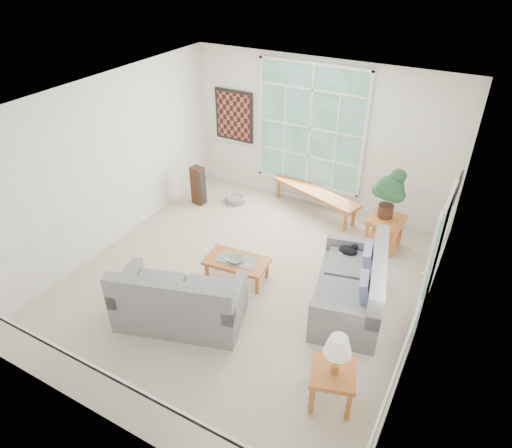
{
  "coord_description": "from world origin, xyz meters",
  "views": [
    {
      "loc": [
        2.99,
        -5.05,
        4.9
      ],
      "look_at": [
        0.1,
        0.2,
        1.05
      ],
      "focal_mm": 32.0,
      "sensor_mm": 36.0,
      "label": 1
    }
  ],
  "objects": [
    {
      "name": "wall_right",
      "position": [
        2.75,
        0.0,
        1.5
      ],
      "size": [
        0.02,
        6.0,
        3.0
      ],
      "primitive_type": "cube",
      "color": "white",
      "rests_on": "ground"
    },
    {
      "name": "loveseat_right",
      "position": [
        1.68,
        0.26,
        0.5
      ],
      "size": [
        1.34,
        2.0,
        0.99
      ],
      "primitive_type": "cube",
      "rotation": [
        0.0,
        0.0,
        0.23
      ],
      "color": "slate",
      "rests_on": "floor"
    },
    {
      "name": "cat",
      "position": [
        1.43,
        0.86,
        0.58
      ],
      "size": [
        0.38,
        0.35,
        0.15
      ],
      "primitive_type": "ellipsoid",
      "rotation": [
        0.0,
        0.0,
        0.57
      ],
      "color": "black",
      "rests_on": "loveseat_right"
    },
    {
      "name": "coffee_table",
      "position": [
        -0.15,
        0.0,
        0.19
      ],
      "size": [
        1.09,
        0.67,
        0.38
      ],
      "primitive_type": "cube",
      "rotation": [
        0.0,
        0.0,
        0.11
      ],
      "color": "#AD5D28",
      "rests_on": "floor"
    },
    {
      "name": "side_table",
      "position": [
        2.06,
        -1.48,
        0.27
      ],
      "size": [
        0.68,
        0.68,
        0.55
      ],
      "primitive_type": "cube",
      "rotation": [
        0.0,
        0.0,
        0.31
      ],
      "color": "#AD5D28",
      "rests_on": "floor"
    },
    {
      "name": "houseplant",
      "position": [
        1.66,
        2.13,
        1.07
      ],
      "size": [
        0.63,
        0.63,
        0.93
      ],
      "primitive_type": null,
      "rotation": [
        0.0,
        0.0,
        0.18
      ],
      "color": "#214B2A",
      "rests_on": "end_table"
    },
    {
      "name": "floor_speaker",
      "position": [
        -2.15,
        1.78,
        0.42
      ],
      "size": [
        0.28,
        0.24,
        0.84
      ],
      "primitive_type": "cube",
      "rotation": [
        0.0,
        0.0,
        -0.13
      ],
      "color": "#381D11",
      "rests_on": "floor"
    },
    {
      "name": "entry_door",
      "position": [
        2.71,
        0.6,
        1.05
      ],
      "size": [
        0.08,
        0.9,
        2.1
      ],
      "primitive_type": "cube",
      "color": "white",
      "rests_on": "floor"
    },
    {
      "name": "wall_art",
      "position": [
        -1.95,
        2.95,
        1.6
      ],
      "size": [
        0.9,
        0.06,
        1.1
      ],
      "primitive_type": "cube",
      "color": "maroon",
      "rests_on": "wall_back"
    },
    {
      "name": "end_table",
      "position": [
        1.71,
        2.08,
        0.3
      ],
      "size": [
        0.63,
        0.63,
        0.61
      ],
      "primitive_type": "cube",
      "rotation": [
        0.0,
        0.0,
        -0.04
      ],
      "color": "#AD5D28",
      "rests_on": "floor"
    },
    {
      "name": "floor",
      "position": [
        0.0,
        0.0,
        -0.01
      ],
      "size": [
        5.5,
        6.0,
        0.01
      ],
      "primitive_type": "cube",
      "color": "#BEB29C",
      "rests_on": "ground"
    },
    {
      "name": "window_back",
      "position": [
        -0.2,
        2.96,
        1.65
      ],
      "size": [
        2.3,
        0.08,
        2.4
      ],
      "primitive_type": "cube",
      "color": "white",
      "rests_on": "wall_back"
    },
    {
      "name": "wall_back",
      "position": [
        0.0,
        3.0,
        1.5
      ],
      "size": [
        5.5,
        0.02,
        3.0
      ],
      "primitive_type": "cube",
      "color": "white",
      "rests_on": "ground"
    },
    {
      "name": "wall_left",
      "position": [
        -2.75,
        0.0,
        1.5
      ],
      "size": [
        0.02,
        6.0,
        3.0
      ],
      "primitive_type": "cube",
      "color": "white",
      "rests_on": "ground"
    },
    {
      "name": "wall_frame_far",
      "position": [
        2.71,
        2.15,
        1.55
      ],
      "size": [
        0.04,
        0.26,
        0.32
      ],
      "primitive_type": "cube",
      "color": "black",
      "rests_on": "wall_right"
    },
    {
      "name": "wall_frame_near",
      "position": [
        2.71,
        1.75,
        1.55
      ],
      "size": [
        0.04,
        0.26,
        0.32
      ],
      "primitive_type": "cube",
      "color": "black",
      "rests_on": "wall_right"
    },
    {
      "name": "ceiling",
      "position": [
        0.0,
        0.0,
        3.0
      ],
      "size": [
        5.5,
        6.0,
        0.02
      ],
      "primitive_type": "cube",
      "color": "white",
      "rests_on": "ground"
    },
    {
      "name": "wall_front",
      "position": [
        0.0,
        -3.0,
        1.5
      ],
      "size": [
        5.5,
        0.02,
        3.0
      ],
      "primitive_type": "cube",
      "color": "white",
      "rests_on": "ground"
    },
    {
      "name": "pewter_bowl",
      "position": [
        -0.16,
        -0.03,
        0.42
      ],
      "size": [
        0.36,
        0.36,
        0.08
      ],
      "primitive_type": "imported",
      "rotation": [
        0.0,
        0.0,
        -0.14
      ],
      "color": "#949599",
      "rests_on": "coffee_table"
    },
    {
      "name": "door_sidelight",
      "position": [
        2.71,
        -0.03,
        1.15
      ],
      "size": [
        0.08,
        0.26,
        1.9
      ],
      "primitive_type": "cube",
      "color": "white",
      "rests_on": "wall_right"
    },
    {
      "name": "window_bench",
      "position": [
        0.12,
        2.65,
        0.24
      ],
      "size": [
        2.05,
        1.0,
        0.47
      ],
      "primitive_type": "cube",
      "rotation": [
        0.0,
        0.0,
        -0.32
      ],
      "color": "#AD5D28",
      "rests_on": "floor"
    },
    {
      "name": "loveseat_front",
      "position": [
        -0.39,
        -1.21,
        0.49
      ],
      "size": [
        2.01,
        1.44,
        0.98
      ],
      "primitive_type": "cube",
      "rotation": [
        0.0,
        0.0,
        0.3
      ],
      "color": "slate",
      "rests_on": "floor"
    },
    {
      "name": "pet_bed",
      "position": [
        -1.5,
        2.19,
        0.06
      ],
      "size": [
        0.5,
        0.5,
        0.13
      ],
      "primitive_type": "cylinder",
      "rotation": [
        0.0,
        0.0,
        -0.17
      ],
      "color": "gray",
      "rests_on": "floor"
    },
    {
      "name": "table_lamp",
      "position": [
        2.08,
        -1.48,
        0.83
      ],
      "size": [
        0.36,
        0.36,
        0.57
      ],
      "primitive_type": null,
      "rotation": [
        0.0,
        0.0,
        -0.1
      ],
      "color": "white",
      "rests_on": "side_table"
    }
  ]
}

